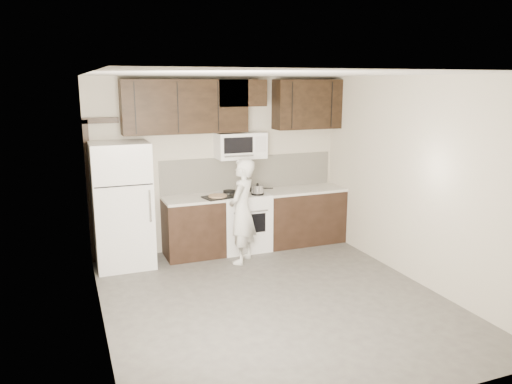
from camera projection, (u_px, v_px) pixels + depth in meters
floor at (274, 300)px, 6.11m from camera, size 4.50×4.50×0.00m
back_wall at (219, 164)px, 7.87m from camera, size 4.00×0.00×4.00m
ceiling at (276, 74)px, 5.53m from camera, size 4.50×4.50×0.00m
counter_run at (261, 220)px, 7.99m from camera, size 2.95×0.64×0.91m
stove at (244, 221)px, 7.88m from camera, size 0.76×0.66×0.94m
backsplash at (249, 172)px, 8.07m from camera, size 2.90×0.02×0.54m
upper_cabinets at (234, 104)px, 7.58m from camera, size 3.48×0.35×0.78m
microwave at (241, 145)px, 7.73m from camera, size 0.76×0.42×0.40m
refrigerator at (122, 205)px, 7.09m from camera, size 0.80×0.76×1.80m
door_trim at (92, 179)px, 7.17m from camera, size 0.50×0.08×2.12m
saucepan at (258, 190)px, 7.70m from camera, size 0.33×0.19×0.18m
baking_tray at (218, 197)px, 7.49m from camera, size 0.47×0.39×0.02m
pizza at (218, 196)px, 7.48m from camera, size 0.33×0.33×0.02m
person at (242, 211)px, 7.26m from camera, size 0.65×0.67×1.55m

